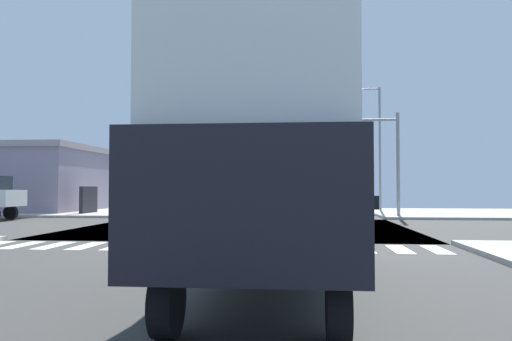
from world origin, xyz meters
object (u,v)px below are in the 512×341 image
at_px(box_truck_leading_1, 266,133).
at_px(suv_nearside_1, 255,191).
at_px(traffic_signal_mast, 354,140).
at_px(street_lamp, 377,138).
at_px(pickup_trailing_2, 265,191).
at_px(bank_building, 14,179).
at_px(sedan_farside_1, 332,200).

bearing_deg(box_truck_leading_1, suv_nearside_1, 95.65).
xyz_separation_m(traffic_signal_mast, street_lamp, (2.30, 6.98, 0.80)).
height_order(street_lamp, box_truck_leading_1, street_lamp).
height_order(traffic_signal_mast, suv_nearside_1, traffic_signal_mast).
height_order(street_lamp, pickup_trailing_2, street_lamp).
bearing_deg(bank_building, suv_nearside_1, 40.49).
height_order(traffic_signal_mast, sedan_farside_1, traffic_signal_mast).
xyz_separation_m(traffic_signal_mast, suv_nearside_1, (-7.52, 18.96, -3.05)).
bearing_deg(sedan_farside_1, suv_nearside_1, -165.45).
height_order(traffic_signal_mast, street_lamp, street_lamp).
distance_m(bank_building, box_truck_leading_1, 33.43).
bearing_deg(bank_building, sedan_farside_1, -22.95).
distance_m(street_lamp, box_truck_leading_1, 29.20).
bearing_deg(sedan_farside_1, traffic_signal_mast, 160.40).
distance_m(street_lamp, bank_building, 26.20).
bearing_deg(pickup_trailing_2, traffic_signal_mast, 103.32).
bearing_deg(street_lamp, traffic_signal_mast, -108.22).
relative_size(sedan_farside_1, pickup_trailing_2, 0.84).
distance_m(bank_building, pickup_trailing_2, 31.16).
xyz_separation_m(sedan_farside_1, box_truck_leading_1, (-2.02, -17.28, 1.45)).
distance_m(sedan_farside_1, box_truck_leading_1, 17.46).
relative_size(suv_nearside_1, pickup_trailing_2, 0.90).
height_order(bank_building, sedan_farside_1, bank_building).
distance_m(traffic_signal_mast, sedan_farside_1, 5.59).
height_order(sedan_farside_1, pickup_trailing_2, pickup_trailing_2).
bearing_deg(box_truck_leading_1, street_lamp, 78.45).
relative_size(street_lamp, sedan_farside_1, 2.06).
bearing_deg(box_truck_leading_1, bank_building, 127.09).
bearing_deg(pickup_trailing_2, street_lamp, 111.60).
distance_m(traffic_signal_mast, box_truck_leading_1, 21.87).
bearing_deg(street_lamp, box_truck_leading_1, -101.55).
xyz_separation_m(sedan_farside_1, pickup_trailing_2, (-6.02, 36.01, 0.17)).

